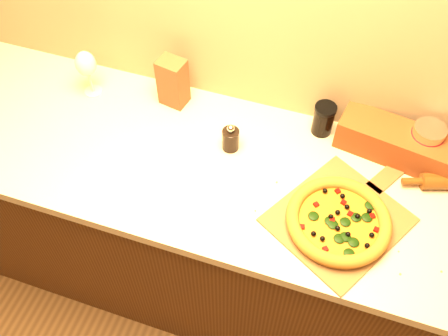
% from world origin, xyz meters
% --- Properties ---
extents(cabinet, '(2.80, 0.65, 0.86)m').
position_xyz_m(cabinet, '(0.00, 1.43, 0.43)').
color(cabinet, '#41220E').
rests_on(cabinet, ground).
extents(countertop, '(2.84, 0.68, 0.04)m').
position_xyz_m(countertop, '(0.00, 1.43, 0.88)').
color(countertop, '#BCB093').
rests_on(countertop, cabinet).
extents(pizza_peel, '(0.49, 0.55, 0.01)m').
position_xyz_m(pizza_peel, '(0.43, 1.35, 0.90)').
color(pizza_peel, brown).
rests_on(pizza_peel, countertop).
extents(pizza, '(0.32, 0.32, 0.05)m').
position_xyz_m(pizza, '(0.42, 1.32, 0.93)').
color(pizza, '#B7732D').
rests_on(pizza, pizza_peel).
extents(pepper_grinder, '(0.06, 0.06, 0.11)m').
position_xyz_m(pepper_grinder, '(0.01, 1.51, 0.95)').
color(pepper_grinder, black).
rests_on(pepper_grinder, countertop).
extents(coffee_canister, '(0.11, 0.11, 0.15)m').
position_xyz_m(coffee_canister, '(0.63, 1.68, 0.98)').
color(coffee_canister, silver).
rests_on(coffee_canister, countertop).
extents(bread_bag, '(0.43, 0.20, 0.11)m').
position_xyz_m(bread_bag, '(0.56, 1.66, 0.96)').
color(bread_bag, brown).
rests_on(bread_bag, countertop).
extents(wine_glass, '(0.08, 0.08, 0.19)m').
position_xyz_m(wine_glass, '(-0.57, 1.61, 1.03)').
color(wine_glass, silver).
rests_on(wine_glass, countertop).
extents(paper_bag, '(0.11, 0.09, 0.19)m').
position_xyz_m(paper_bag, '(-0.26, 1.66, 1.00)').
color(paper_bag, brown).
rests_on(paper_bag, countertop).
extents(dark_jar, '(0.08, 0.08, 0.12)m').
position_xyz_m(dark_jar, '(0.29, 1.69, 0.96)').
color(dark_jar, black).
rests_on(dark_jar, countertop).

